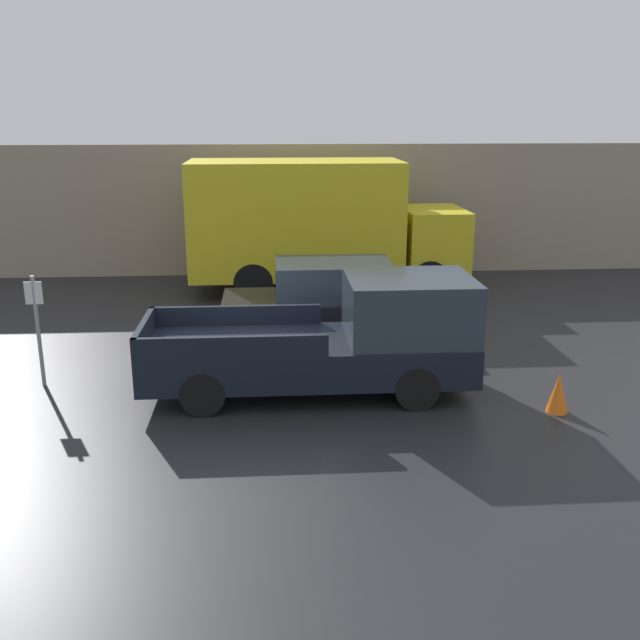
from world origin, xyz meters
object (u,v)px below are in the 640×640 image
at_px(car, 329,301).
at_px(parking_sign, 37,324).
at_px(delivery_truck, 315,223).
at_px(traffic_cone, 558,392).
at_px(pickup_truck, 340,340).

bearing_deg(car, parking_sign, -157.01).
relative_size(car, delivery_truck, 0.60).
xyz_separation_m(parking_sign, traffic_cone, (8.73, -1.80, -0.81)).
relative_size(delivery_truck, traffic_cone, 10.93).
bearing_deg(traffic_cone, pickup_truck, 161.82).
bearing_deg(delivery_truck, parking_sign, -128.25).
height_order(delivery_truck, traffic_cone, delivery_truck).
height_order(car, parking_sign, parking_sign).
distance_m(delivery_truck, traffic_cone, 9.32).
xyz_separation_m(pickup_truck, delivery_truck, (0.04, 7.40, 0.92)).
bearing_deg(traffic_cone, parking_sign, 168.38).
xyz_separation_m(delivery_truck, parking_sign, (-5.31, -6.74, -0.72)).
height_order(pickup_truck, parking_sign, pickup_truck).
distance_m(pickup_truck, traffic_cone, 3.70).
bearing_deg(parking_sign, car, 22.99).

